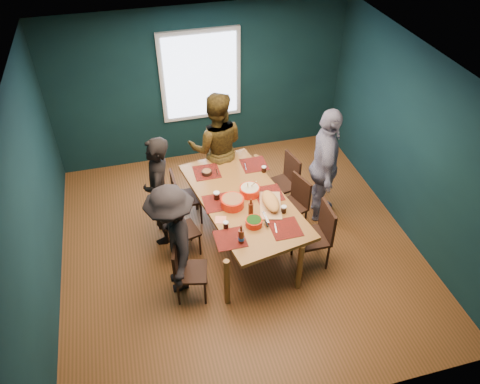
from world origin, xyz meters
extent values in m
cube|color=brown|center=(0.00, 0.00, -0.01)|extent=(5.00, 5.00, 0.01)
cube|color=silver|center=(0.00, 0.00, 2.70)|extent=(5.00, 5.00, 0.01)
cube|color=#0E2C2F|center=(-2.50, 0.00, 1.35)|extent=(0.01, 5.00, 2.70)
cube|color=#0E2C2F|center=(2.50, 0.00, 1.35)|extent=(0.01, 5.00, 2.70)
cube|color=#0E2C2F|center=(0.00, 2.50, 1.35)|extent=(5.00, 0.01, 2.70)
cube|color=#0E2C2F|center=(0.00, -2.50, 1.35)|extent=(5.00, 0.01, 2.70)
cube|color=silver|center=(0.00, 2.47, 1.55)|extent=(1.35, 0.06, 1.55)
cube|color=brown|center=(0.09, 0.07, 0.81)|extent=(1.48, 2.36, 0.05)
cylinder|color=brown|center=(-0.40, -0.94, 0.39)|extent=(0.08, 0.08, 0.78)
cylinder|color=brown|center=(0.57, -0.94, 0.39)|extent=(0.08, 0.08, 0.78)
cylinder|color=brown|center=(-0.40, 1.08, 0.39)|extent=(0.08, 0.08, 0.78)
cylinder|color=brown|center=(0.57, 1.08, 0.39)|extent=(0.08, 0.08, 0.78)
cube|color=black|center=(-0.60, 0.77, 0.42)|extent=(0.41, 0.41, 0.04)
cube|color=black|center=(-0.78, 0.77, 0.66)|extent=(0.05, 0.40, 0.43)
cylinder|color=black|center=(-0.76, 0.60, 0.20)|extent=(0.03, 0.03, 0.40)
cylinder|color=black|center=(-0.43, 0.61, 0.20)|extent=(0.03, 0.03, 0.40)
cylinder|color=black|center=(-0.78, 0.93, 0.20)|extent=(0.03, 0.03, 0.40)
cylinder|color=black|center=(-0.44, 0.95, 0.20)|extent=(0.03, 0.03, 0.40)
cube|color=black|center=(-0.77, 0.09, 0.40)|extent=(0.46, 0.46, 0.04)
cube|color=black|center=(-0.93, 0.05, 0.63)|extent=(0.13, 0.37, 0.41)
cylinder|color=black|center=(-0.88, -0.11, 0.19)|extent=(0.03, 0.03, 0.38)
cylinder|color=black|center=(-0.57, -0.03, 0.19)|extent=(0.03, 0.03, 0.38)
cylinder|color=black|center=(-0.96, 0.21, 0.19)|extent=(0.03, 0.03, 0.38)
cylinder|color=black|center=(-0.65, 0.29, 0.19)|extent=(0.03, 0.03, 0.38)
cube|color=black|center=(-0.80, -0.69, 0.42)|extent=(0.47, 0.47, 0.04)
cube|color=black|center=(-0.97, -0.65, 0.66)|extent=(0.12, 0.39, 0.43)
cylinder|color=black|center=(-1.00, -0.82, 0.20)|extent=(0.03, 0.03, 0.40)
cylinder|color=black|center=(-0.67, -0.89, 0.20)|extent=(0.03, 0.03, 0.40)
cylinder|color=black|center=(-0.93, -0.49, 0.20)|extent=(0.03, 0.03, 0.40)
cylinder|color=black|center=(-0.60, -0.56, 0.20)|extent=(0.03, 0.03, 0.40)
cube|color=black|center=(0.86, 0.68, 0.45)|extent=(0.50, 0.50, 0.04)
cube|color=black|center=(1.04, 0.72, 0.70)|extent=(0.13, 0.42, 0.46)
cylinder|color=black|center=(0.72, 0.47, 0.21)|extent=(0.03, 0.03, 0.43)
cylinder|color=black|center=(1.07, 0.54, 0.21)|extent=(0.03, 0.03, 0.43)
cylinder|color=black|center=(0.64, 0.82, 0.21)|extent=(0.03, 0.03, 0.43)
cylinder|color=black|center=(0.99, 0.89, 0.21)|extent=(0.03, 0.03, 0.43)
cube|color=black|center=(0.82, 0.16, 0.43)|extent=(0.51, 0.51, 0.04)
cube|color=black|center=(1.00, 0.21, 0.67)|extent=(0.16, 0.39, 0.44)
cylinder|color=black|center=(0.71, -0.06, 0.21)|extent=(0.03, 0.03, 0.41)
cylinder|color=black|center=(1.04, 0.05, 0.21)|extent=(0.03, 0.03, 0.41)
cylinder|color=black|center=(0.60, 0.27, 0.21)|extent=(0.03, 0.03, 0.41)
cylinder|color=black|center=(0.93, 0.37, 0.21)|extent=(0.03, 0.03, 0.41)
cube|color=black|center=(0.88, -0.55, 0.47)|extent=(0.44, 0.44, 0.04)
cube|color=black|center=(1.07, -0.55, 0.73)|extent=(0.04, 0.44, 0.48)
cylinder|color=black|center=(0.69, -0.74, 0.22)|extent=(0.03, 0.03, 0.45)
cylinder|color=black|center=(1.06, -0.74, 0.22)|extent=(0.03, 0.03, 0.45)
cylinder|color=black|center=(0.69, -0.36, 0.22)|extent=(0.03, 0.03, 0.45)
cylinder|color=black|center=(1.06, -0.36, 0.22)|extent=(0.03, 0.03, 0.45)
imported|color=black|center=(-1.01, 0.49, 0.85)|extent=(0.50, 0.68, 1.70)
imported|color=black|center=(-0.02, 1.25, 0.92)|extent=(1.01, 0.86, 1.83)
imported|color=silver|center=(1.39, 0.34, 0.93)|extent=(0.77, 1.18, 1.86)
imported|color=black|center=(-0.96, -0.47, 0.81)|extent=(0.63, 1.06, 1.62)
cylinder|color=red|center=(-0.10, -0.05, 0.90)|extent=(0.31, 0.31, 0.13)
cylinder|color=#467D2D|center=(-0.10, -0.05, 0.95)|extent=(0.28, 0.28, 0.02)
cylinder|color=red|center=(0.20, 0.14, 0.89)|extent=(0.28, 0.28, 0.11)
cylinder|color=beige|center=(0.20, 0.14, 0.94)|extent=(0.25, 0.25, 0.02)
cylinder|color=#D1B775|center=(0.23, 0.14, 0.98)|extent=(0.08, 0.15, 0.22)
cylinder|color=#D1B775|center=(0.17, 0.14, 0.98)|extent=(0.07, 0.16, 0.22)
cylinder|color=red|center=(0.08, -0.48, 0.88)|extent=(0.22, 0.22, 0.09)
cylinder|color=#183F0F|center=(0.08, -0.48, 0.92)|extent=(0.19, 0.19, 0.02)
cube|color=tan|center=(0.39, -0.19, 0.85)|extent=(0.42, 0.62, 0.02)
ellipsoid|color=#DA8C4E|center=(0.39, -0.19, 0.92)|extent=(0.31, 0.48, 0.13)
cube|color=silver|center=(0.26, -0.41, 0.87)|extent=(0.03, 0.22, 0.00)
cylinder|color=black|center=(0.23, -0.53, 0.87)|extent=(0.02, 0.12, 0.02)
sphere|color=#186116|center=(0.39, -0.31, 0.93)|extent=(0.04, 0.04, 0.04)
sphere|color=#186116|center=(0.39, -0.19, 0.93)|extent=(0.04, 0.04, 0.04)
sphere|color=#186116|center=(0.39, -0.06, 0.93)|extent=(0.04, 0.04, 0.04)
cylinder|color=black|center=(-0.28, 0.73, 0.86)|extent=(0.15, 0.15, 0.06)
cylinder|color=#467D2D|center=(-0.28, 0.73, 0.89)|extent=(0.13, 0.13, 0.02)
cylinder|color=#46190C|center=(-0.16, -0.74, 0.94)|extent=(0.07, 0.07, 0.20)
cylinder|color=#46190C|center=(-0.16, -0.74, 1.08)|extent=(0.03, 0.03, 0.08)
cylinder|color=#1750A6|center=(-0.16, -0.74, 0.90)|extent=(0.08, 0.08, 0.05)
cylinder|color=#46190C|center=(0.10, -0.27, 0.93)|extent=(0.07, 0.07, 0.19)
cylinder|color=#46190C|center=(0.10, -0.27, 1.06)|extent=(0.03, 0.03, 0.07)
cylinder|color=black|center=(-0.28, -0.44, 0.88)|extent=(0.07, 0.07, 0.10)
cylinder|color=white|center=(-0.28, -0.44, 0.93)|extent=(0.07, 0.07, 0.01)
cylinder|color=black|center=(0.53, -0.34, 0.88)|extent=(0.07, 0.07, 0.10)
cylinder|color=white|center=(0.53, -0.34, 0.93)|extent=(0.07, 0.07, 0.01)
cylinder|color=black|center=(0.54, 0.58, 0.88)|extent=(0.06, 0.06, 0.09)
cylinder|color=white|center=(0.54, 0.58, 0.92)|extent=(0.07, 0.07, 0.01)
cylinder|color=black|center=(-0.27, 0.14, 0.89)|extent=(0.08, 0.08, 0.11)
cylinder|color=white|center=(-0.27, 0.14, 0.94)|extent=(0.08, 0.08, 0.02)
cube|color=#F98B69|center=(0.43, 0.11, 0.84)|extent=(0.14, 0.14, 0.00)
cube|color=#F98B69|center=(-0.31, -0.28, 0.84)|extent=(0.18, 0.18, 0.00)
cube|color=#F98B69|center=(0.47, -0.58, 0.84)|extent=(0.18, 0.18, 0.00)
camera|label=1|loc=(-1.21, -4.65, 4.95)|focal=35.00mm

